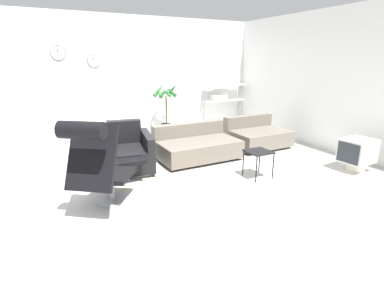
% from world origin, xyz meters
% --- Properties ---
extents(ground_plane, '(12.00, 12.00, 0.00)m').
position_xyz_m(ground_plane, '(0.00, 0.00, 0.00)').
color(ground_plane, silver).
extents(wall_back, '(12.00, 0.09, 2.80)m').
position_xyz_m(wall_back, '(-0.00, 3.14, 1.40)').
color(wall_back, white).
rests_on(wall_back, ground_plane).
extents(wall_right, '(0.06, 12.00, 2.80)m').
position_xyz_m(wall_right, '(3.49, 0.00, 1.40)').
color(wall_right, white).
rests_on(wall_right, ground_plane).
extents(round_rug, '(1.90, 1.90, 0.01)m').
position_xyz_m(round_rug, '(-0.01, -0.35, 0.00)').
color(round_rug, '#BCB29E').
rests_on(round_rug, ground_plane).
extents(lounge_chair, '(1.00, 1.10, 1.21)m').
position_xyz_m(lounge_chair, '(-1.24, -0.46, 0.70)').
color(lounge_chair, '#BCBCC1').
rests_on(lounge_chair, ground_plane).
extents(ottoman, '(0.50, 0.43, 0.39)m').
position_xyz_m(ottoman, '(-0.69, 0.31, 0.29)').
color(ottoman, '#BCBCC1').
rests_on(ottoman, ground_plane).
extents(armchair_red, '(0.96, 1.03, 0.81)m').
position_xyz_m(armchair_red, '(-0.55, 0.83, 0.29)').
color(armchair_red, silver).
rests_on(armchair_red, ground_plane).
extents(couch_low, '(1.50, 0.95, 0.63)m').
position_xyz_m(couch_low, '(0.79, 0.85, 0.23)').
color(couch_low, black).
rests_on(couch_low, ground_plane).
extents(couch_second, '(1.20, 0.95, 0.63)m').
position_xyz_m(couch_second, '(2.33, 0.98, 0.23)').
color(couch_second, black).
rests_on(couch_second, ground_plane).
extents(side_table, '(0.37, 0.37, 0.44)m').
position_xyz_m(side_table, '(1.22, -0.44, 0.38)').
color(side_table, black).
rests_on(side_table, ground_plane).
extents(crt_television, '(0.55, 0.46, 0.55)m').
position_xyz_m(crt_television, '(2.89, -0.96, 0.31)').
color(crt_television, beige).
rests_on(crt_television, ground_plane).
extents(potted_plant, '(0.57, 0.57, 1.33)m').
position_xyz_m(potted_plant, '(0.92, 2.64, 0.60)').
color(potted_plant, '#333338').
rests_on(potted_plant, ground_plane).
extents(shelf_unit, '(1.19, 0.28, 1.99)m').
position_xyz_m(shelf_unit, '(2.69, 2.90, 1.00)').
color(shelf_unit, '#BCBCC1').
rests_on(shelf_unit, ground_plane).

